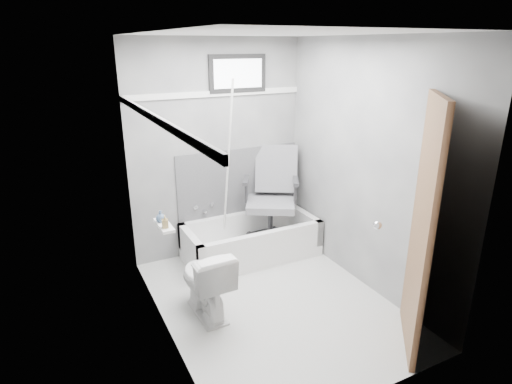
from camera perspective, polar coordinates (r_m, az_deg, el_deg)
floor at (r=4.20m, az=2.23°, el=-14.44°), size 2.60×2.60×0.00m
ceiling at (r=3.50m, az=2.76°, el=20.40°), size 2.60×2.60×0.00m
wall_back at (r=4.81m, az=-5.14°, el=5.58°), size 2.00×0.02×2.40m
wall_front at (r=2.70m, az=16.13°, el=-6.30°), size 2.00×0.02×2.40m
wall_left at (r=3.33m, az=-12.76°, el=-1.07°), size 0.02×2.60×2.40m
wall_right at (r=4.23m, az=14.38°, el=3.18°), size 0.02×2.60×2.40m
bathtub at (r=4.91m, az=-0.66°, el=-6.34°), size 1.50×0.70×0.42m
office_chair at (r=4.87m, az=1.96°, el=-0.68°), size 0.87×0.87×1.10m
toilet at (r=3.91m, az=-6.78°, el=-11.75°), size 0.39×0.67×0.65m
door at (r=3.49m, az=27.64°, el=-5.48°), size 0.78×0.78×2.00m
window at (r=4.77m, az=-2.48°, el=15.51°), size 0.66×0.04×0.40m
backerboard at (r=5.00m, az=-2.30°, el=1.42°), size 1.50×0.02×0.78m
trim_back at (r=4.69m, az=-5.31°, el=12.93°), size 2.00×0.02×0.06m
trim_left at (r=3.17m, az=-13.36°, el=9.52°), size 0.02×2.60×0.06m
pole at (r=4.64m, az=-3.79°, el=3.19°), size 0.02×0.39×1.92m
shelf at (r=3.63m, az=-12.16°, el=-4.35°), size 0.10×0.32×0.02m
soap_bottle_a at (r=3.53m, az=-12.05°, el=-3.88°), size 0.06×0.06×0.11m
soap_bottle_b at (r=3.66m, az=-12.62°, el=-3.19°), size 0.11×0.11×0.10m
faucet at (r=4.91m, az=-6.95°, el=-2.15°), size 0.26×0.10×0.16m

